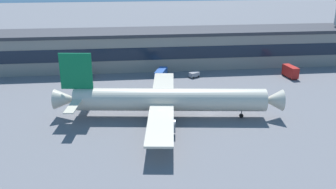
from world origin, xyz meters
name	(u,v)px	position (x,y,z in m)	size (l,w,h in m)	color
ground_plane	(210,115)	(0.00, 0.00, 0.00)	(600.00, 600.00, 0.00)	slate
terminal_building	(182,48)	(0.00, 51.30, 7.08)	(170.64, 18.21, 14.12)	gray
airliner	(166,100)	(-11.80, -0.26, 4.97)	(59.85, 51.17, 17.35)	beige
fuel_truck	(161,73)	(-9.82, 34.15, 1.88)	(5.38, 8.85, 3.35)	#2651A5
baggage_tug	(194,74)	(2.07, 34.32, 1.09)	(4.11, 3.59, 1.85)	gray
crew_van	(86,74)	(-36.19, 37.36, 1.46)	(3.59, 5.61, 2.55)	red
catering_truck	(291,71)	(35.94, 30.22, 2.29)	(3.46, 7.46, 4.15)	red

